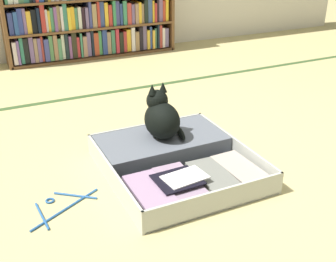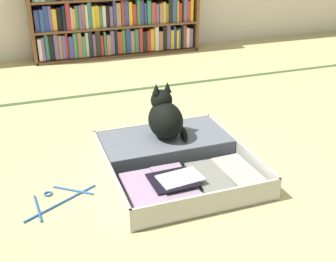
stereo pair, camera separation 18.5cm
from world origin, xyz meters
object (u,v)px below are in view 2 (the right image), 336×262
(bookshelf, at_px, (116,13))
(open_suitcase, at_px, (173,160))
(black_cat, at_px, (165,117))
(clothes_hanger, at_px, (57,200))

(bookshelf, relative_size, open_suitcase, 2.07)
(open_suitcase, xyz_separation_m, black_cat, (0.01, 0.15, 0.17))
(black_cat, bearing_deg, open_suitcase, -92.66)
(bookshelf, relative_size, black_cat, 5.54)
(black_cat, xyz_separation_m, clothes_hanger, (-0.60, -0.24, -0.22))
(open_suitcase, bearing_deg, bookshelf, 83.28)
(black_cat, bearing_deg, clothes_hanger, -158.36)
(open_suitcase, bearing_deg, clothes_hanger, -171.35)
(clothes_hanger, bearing_deg, open_suitcase, 8.65)
(bookshelf, bearing_deg, clothes_hanger, -110.35)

